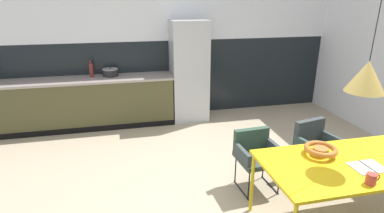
# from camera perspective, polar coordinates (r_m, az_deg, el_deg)

# --- Properties ---
(ground_plane) EXTENTS (8.98, 8.98, 0.00)m
(ground_plane) POSITION_cam_1_polar(r_m,az_deg,el_deg) (3.81, 2.65, -17.08)
(ground_plane) COLOR tan
(back_wall_splashback_dark) EXTENTS (6.91, 0.12, 1.49)m
(back_wall_splashback_dark) POSITION_cam_1_polar(r_m,az_deg,el_deg) (6.22, -4.62, 5.30)
(back_wall_splashback_dark) COLOR black
(back_wall_splashback_dark) RESTS_ON ground
(kitchen_counter) EXTENTS (3.35, 0.63, 0.91)m
(kitchen_counter) POSITION_cam_1_polar(r_m,az_deg,el_deg) (5.95, -19.88, 0.58)
(kitchen_counter) COLOR #474427
(kitchen_counter) RESTS_ON ground
(refrigerator_column) EXTENTS (0.68, 0.60, 1.89)m
(refrigerator_column) POSITION_cam_1_polar(r_m,az_deg,el_deg) (5.89, -0.56, 6.55)
(refrigerator_column) COLOR #ADAFB2
(refrigerator_column) RESTS_ON ground
(dining_table) EXTENTS (1.72, 0.92, 0.75)m
(dining_table) POSITION_cam_1_polar(r_m,az_deg,el_deg) (3.45, 27.12, -9.80)
(dining_table) COLOR gold
(dining_table) RESTS_ON ground
(armchair_by_stool) EXTENTS (0.57, 0.56, 0.77)m
(armchair_by_stool) POSITION_cam_1_polar(r_m,az_deg,el_deg) (4.32, 21.90, -6.15)
(armchair_by_stool) COLOR #323F3B
(armchair_by_stool) RESTS_ON ground
(armchair_far_side) EXTENTS (0.52, 0.50, 0.73)m
(armchair_far_side) POSITION_cam_1_polar(r_m,az_deg,el_deg) (3.90, 11.72, -8.05)
(armchair_far_side) COLOR #323F3B
(armchair_far_side) RESTS_ON ground
(fruit_bowl) EXTENTS (0.33, 0.33, 0.09)m
(fruit_bowl) POSITION_cam_1_polar(r_m,az_deg,el_deg) (3.43, 22.76, -7.38)
(fruit_bowl) COLOR #B2662D
(fruit_bowl) RESTS_ON dining_table
(open_book) EXTENTS (0.30, 0.24, 0.02)m
(open_book) POSITION_cam_1_polar(r_m,az_deg,el_deg) (3.40, 29.78, -9.73)
(open_book) COLOR white
(open_book) RESTS_ON dining_table
(mug_wide_latte) EXTENTS (0.13, 0.09, 0.10)m
(mug_wide_latte) POSITION_cam_1_polar(r_m,az_deg,el_deg) (3.12, 30.32, -11.51)
(mug_wide_latte) COLOR #B23D33
(mug_wide_latte) RESTS_ON dining_table
(cooking_pot) EXTENTS (0.28, 0.28, 0.16)m
(cooking_pot) POSITION_cam_1_polar(r_m,az_deg,el_deg) (5.86, -14.89, 6.14)
(cooking_pot) COLOR black
(cooking_pot) RESTS_ON kitchen_counter
(bottle_vinegar_dark) EXTENTS (0.07, 0.07, 0.30)m
(bottle_vinegar_dark) POSITION_cam_1_polar(r_m,az_deg,el_deg) (5.87, -18.18, 6.45)
(bottle_vinegar_dark) COLOR maroon
(bottle_vinegar_dark) RESTS_ON kitchen_counter
(pendant_lamp_over_table_near) EXTENTS (0.34, 0.34, 1.47)m
(pendant_lamp_over_table_near) POSITION_cam_1_polar(r_m,az_deg,el_deg) (3.14, 29.65, 4.87)
(pendant_lamp_over_table_near) COLOR black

